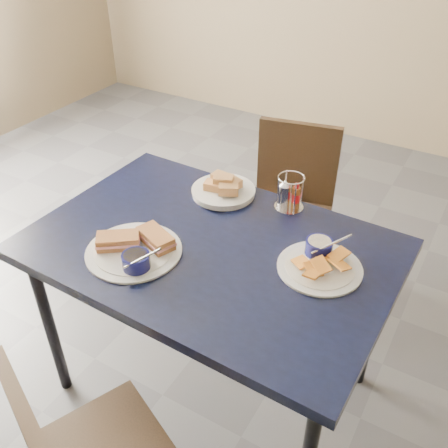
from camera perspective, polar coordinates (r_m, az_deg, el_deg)
The scene contains 7 objects.
ground at distance 2.27m, azimuth 5.95°, elevation -17.21°, with size 6.00×6.00×0.00m, color #505055.
dining_table at distance 1.75m, azimuth -1.51°, elevation -3.97°, with size 1.25×0.85×0.75m.
chair_far at distance 2.47m, azimuth 8.02°, elevation 2.92°, with size 0.46×0.45×0.83m.
sandwich_plate at distance 1.68m, azimuth -10.07°, elevation -2.68°, with size 0.33×0.32×0.12m.
plantain_plate at distance 1.64m, azimuth 10.87°, elevation -4.06°, with size 0.27×0.27×0.12m.
bread_basket at distance 1.96m, azimuth -0.05°, elevation 4.04°, with size 0.25×0.25×0.08m.
condiment_caddy at distance 1.88m, azimuth 7.43°, elevation 3.37°, with size 0.11×0.11×0.14m.
Camera 1 is at (0.49, -1.29, 1.80)m, focal length 40.00 mm.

